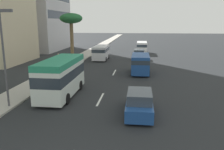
# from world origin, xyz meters

# --- Properties ---
(ground_plane) EXTENTS (198.00, 198.00, 0.00)m
(ground_plane) POSITION_xyz_m (31.50, 0.00, 0.00)
(ground_plane) COLOR #26282B
(sidewalk_right) EXTENTS (162.00, 2.70, 0.15)m
(sidewalk_right) POSITION_xyz_m (31.50, 7.20, 0.07)
(sidewalk_right) COLOR #B2ADA3
(sidewalk_right) RESTS_ON ground_plane
(lane_stripe_mid) EXTENTS (3.20, 0.16, 0.01)m
(lane_stripe_mid) POSITION_xyz_m (11.96, 0.00, 0.01)
(lane_stripe_mid) COLOR silver
(lane_stripe_mid) RESTS_ON ground_plane
(lane_stripe_far) EXTENTS (3.20, 0.16, 0.01)m
(lane_stripe_far) POSITION_xyz_m (22.30, 0.00, 0.01)
(lane_stripe_far) COLOR silver
(lane_stripe_far) RESTS_ON ground_plane
(car_lead) EXTENTS (4.43, 1.81, 1.63)m
(car_lead) POSITION_xyz_m (9.31, -3.14, 0.77)
(car_lead) COLOR #1E478C
(car_lead) RESTS_ON ground_plane
(van_second) EXTENTS (5.01, 2.07, 2.29)m
(van_second) POSITION_xyz_m (40.81, -3.45, 1.31)
(van_second) COLOR white
(van_second) RESTS_ON ground_plane
(minibus_third) EXTENTS (6.77, 2.37, 3.14)m
(minibus_third) POSITION_xyz_m (12.52, 3.38, 1.72)
(minibus_third) COLOR silver
(minibus_third) RESTS_ON ground_plane
(van_fourth) EXTENTS (4.83, 2.18, 2.29)m
(van_fourth) POSITION_xyz_m (22.08, -3.19, 1.31)
(van_fourth) COLOR #1E478C
(van_fourth) RESTS_ON ground_plane
(van_fifth) EXTENTS (5.31, 2.23, 2.30)m
(van_fifth) POSITION_xyz_m (31.91, 3.28, 1.32)
(van_fifth) COLOR silver
(van_fifth) RESTS_ON ground_plane
(car_sixth) EXTENTS (4.12, 1.85, 1.64)m
(car_sixth) POSITION_xyz_m (33.37, -2.96, 0.77)
(car_sixth) COLOR white
(car_sixth) RESTS_ON ground_plane
(pedestrian_near_lamp) EXTENTS (0.38, 0.38, 1.82)m
(pedestrian_near_lamp) POSITION_xyz_m (24.39, 7.87, 1.16)
(pedestrian_near_lamp) COLOR navy
(pedestrian_near_lamp) RESTS_ON sidewalk_right
(pedestrian_mid_block) EXTENTS (0.30, 0.37, 1.56)m
(pedestrian_mid_block) POSITION_xyz_m (20.08, 6.57, 1.00)
(pedestrian_mid_block) COLOR #333338
(pedestrian_mid_block) RESTS_ON sidewalk_right
(palm_tree) EXTENTS (3.62, 3.62, 7.37)m
(palm_tree) POSITION_xyz_m (31.22, 7.95, 6.43)
(palm_tree) COLOR brown
(palm_tree) RESTS_ON sidewalk_right
(street_lamp) EXTENTS (0.24, 0.97, 6.83)m
(street_lamp) POSITION_xyz_m (9.26, 6.13, 4.36)
(street_lamp) COLOR #4C4C51
(street_lamp) RESTS_ON sidewalk_right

